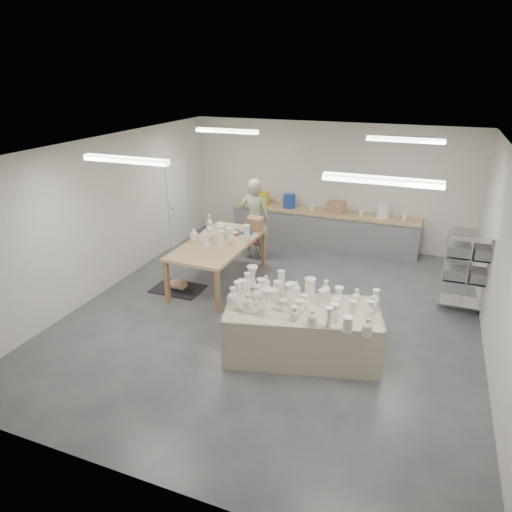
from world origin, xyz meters
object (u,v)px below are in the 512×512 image
at_px(work_table, 222,241).
at_px(potter, 255,219).
at_px(red_stool, 259,243).
at_px(drying_table, 301,329).

xyz_separation_m(work_table, potter, (0.15, 1.44, 0.05)).
height_order(potter, red_stool, potter).
bearing_deg(work_table, red_stool, 85.68).
xyz_separation_m(drying_table, potter, (-2.11, 3.44, 0.49)).
height_order(work_table, red_stool, work_table).
bearing_deg(drying_table, potter, 107.24).
bearing_deg(drying_table, work_table, 124.27).
relative_size(drying_table, potter, 1.33).
distance_m(potter, red_stool, 0.74).
bearing_deg(red_stool, work_table, -95.18).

